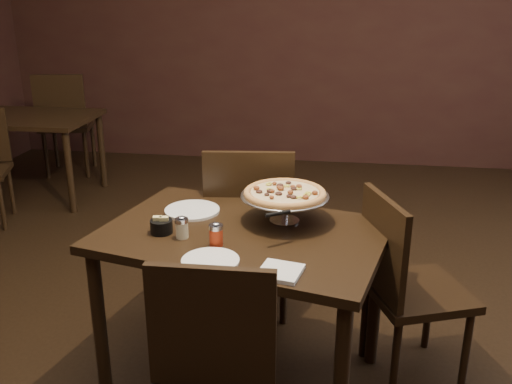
# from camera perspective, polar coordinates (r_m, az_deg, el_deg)

# --- Properties ---
(room) EXTENTS (6.04, 7.04, 2.84)m
(room) POSITION_cam_1_polar(r_m,az_deg,el_deg) (2.23, 0.93, 12.54)
(room) COLOR black
(room) RESTS_ON ground
(dining_table) EXTENTS (1.30, 1.02, 0.72)m
(dining_table) POSITION_cam_1_polar(r_m,az_deg,el_deg) (2.43, -1.35, -6.01)
(dining_table) COLOR black
(dining_table) RESTS_ON ground
(background_table) EXTENTS (1.11, 0.74, 0.70)m
(background_table) POSITION_cam_1_polar(r_m,az_deg,el_deg) (5.10, -22.03, 6.08)
(background_table) COLOR black
(background_table) RESTS_ON ground
(pizza_stand) EXTENTS (0.38, 0.38, 0.16)m
(pizza_stand) POSITION_cam_1_polar(r_m,az_deg,el_deg) (2.44, 2.90, -0.16)
(pizza_stand) COLOR silver
(pizza_stand) RESTS_ON dining_table
(parmesan_shaker) EXTENTS (0.05, 0.05, 0.09)m
(parmesan_shaker) POSITION_cam_1_polar(r_m,az_deg,el_deg) (2.33, -7.42, -3.54)
(parmesan_shaker) COLOR beige
(parmesan_shaker) RESTS_ON dining_table
(pepper_flake_shaker) EXTENTS (0.06, 0.06, 0.10)m
(pepper_flake_shaker) POSITION_cam_1_polar(r_m,az_deg,el_deg) (2.25, -4.02, -4.27)
(pepper_flake_shaker) COLOR maroon
(pepper_flake_shaker) RESTS_ON dining_table
(packet_caddy) EXTENTS (0.09, 0.09, 0.07)m
(packet_caddy) POSITION_cam_1_polar(r_m,az_deg,el_deg) (2.39, -9.44, -3.36)
(packet_caddy) COLOR black
(packet_caddy) RESTS_ON dining_table
(napkin_stack) EXTENTS (0.17, 0.17, 0.02)m
(napkin_stack) POSITION_cam_1_polar(r_m,az_deg,el_deg) (2.05, 2.45, -7.96)
(napkin_stack) COLOR silver
(napkin_stack) RESTS_ON dining_table
(plate_left) EXTENTS (0.25, 0.25, 0.01)m
(plate_left) POSITION_cam_1_polar(r_m,az_deg,el_deg) (2.61, -6.40, -1.83)
(plate_left) COLOR white
(plate_left) RESTS_ON dining_table
(plate_near) EXTENTS (0.22, 0.22, 0.01)m
(plate_near) POSITION_cam_1_polar(r_m,az_deg,el_deg) (2.13, -4.58, -6.87)
(plate_near) COLOR white
(plate_near) RESTS_ON dining_table
(serving_spatula) EXTENTS (0.14, 0.14, 0.02)m
(serving_spatula) POSITION_cam_1_polar(r_m,az_deg,el_deg) (2.23, 2.19, -2.22)
(serving_spatula) COLOR silver
(serving_spatula) RESTS_ON pizza_stand
(chair_far) EXTENTS (0.49, 0.49, 0.95)m
(chair_far) POSITION_cam_1_polar(r_m,az_deg,el_deg) (2.97, -0.62, -3.32)
(chair_far) COLOR black
(chair_far) RESTS_ON ground
(chair_side) EXTENTS (0.53, 0.53, 0.87)m
(chair_side) POSITION_cam_1_polar(r_m,az_deg,el_deg) (2.59, 14.60, -8.69)
(chair_side) COLOR black
(chair_side) RESTS_ON ground
(bg_chair_far) EXTENTS (0.54, 0.54, 0.96)m
(bg_chair_far) POSITION_cam_1_polar(r_m,az_deg,el_deg) (5.60, -18.55, 6.82)
(bg_chair_far) COLOR black
(bg_chair_far) RESTS_ON ground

